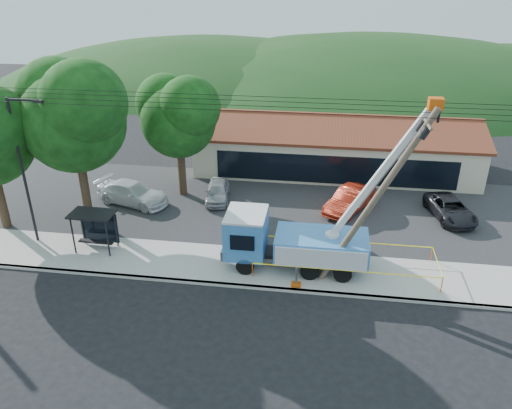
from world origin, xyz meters
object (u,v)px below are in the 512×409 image
object	(u,v)px
leaning_pole	(380,193)
car_red	(349,211)
bus_shelter	(95,222)
car_white	(134,204)
car_silver	(218,201)
car_dark	(448,219)
utility_truck	(292,239)

from	to	relation	value
leaning_pole	car_red	xyz separation A→B (m)	(-0.87, 8.63, -5.40)
bus_shelter	car_white	size ratio (longest dim) A/B	0.48
bus_shelter	car_white	bearing A→B (deg)	93.15
bus_shelter	car_silver	xyz separation A→B (m)	(5.64, 7.71, -1.92)
car_white	car_silver	bearing A→B (deg)	-59.81
leaning_pole	car_white	bearing A→B (deg)	154.61
car_red	car_silver	bearing A→B (deg)	-153.13
car_silver	car_dark	bearing A→B (deg)	-9.40
car_silver	car_white	xyz separation A→B (m)	(-5.83, -1.38, 0.00)
utility_truck	car_white	size ratio (longest dim) A/B	1.97
car_red	car_white	size ratio (longest dim) A/B	0.90
car_white	car_dark	world-z (taller)	car_white
utility_truck	bus_shelter	xyz separation A→B (m)	(-11.56, 0.30, 0.07)
car_red	car_white	bearing A→B (deg)	-147.07
car_silver	car_red	distance (m)	9.34
leaning_pole	bus_shelter	distance (m)	16.28
utility_truck	car_dark	world-z (taller)	utility_truck
bus_shelter	car_dark	distance (m)	22.84
utility_truck	car_dark	size ratio (longest dim) A/B	2.23
bus_shelter	car_white	distance (m)	6.61
leaning_pole	car_silver	bearing A→B (deg)	138.63
car_white	car_red	bearing A→B (deg)	-69.29
car_red	bus_shelter	bearing A→B (deg)	-124.79
bus_shelter	car_dark	xyz separation A→B (m)	(21.60, 7.16, -1.92)
leaning_pole	car_dark	xyz separation A→B (m)	(5.75, 8.45, -5.40)
car_red	leaning_pole	bearing A→B (deg)	-55.16
utility_truck	bus_shelter	size ratio (longest dim) A/B	4.11
utility_truck	car_white	xyz separation A→B (m)	(-11.74, 6.63, -1.86)
utility_truck	car_silver	distance (m)	10.13
leaning_pole	utility_truck	bearing A→B (deg)	167.11
leaning_pole	bus_shelter	size ratio (longest dim) A/B	3.80
bus_shelter	car_silver	distance (m)	9.74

